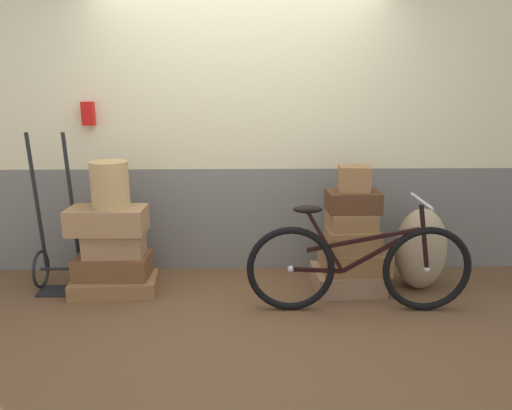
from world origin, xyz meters
name	(u,v)px	position (x,y,z in m)	size (l,w,h in m)	color
ground	(240,307)	(0.00, 0.00, -0.03)	(8.73, 5.20, 0.06)	brown
station_building	(241,112)	(0.01, 0.85, 1.47)	(6.73, 0.74, 2.92)	slate
suitcase_0	(115,285)	(-1.06, 0.23, 0.07)	(0.70, 0.38, 0.13)	olive
suitcase_1	(113,266)	(-1.07, 0.26, 0.23)	(0.61, 0.34, 0.19)	brown
suitcase_2	(115,243)	(-1.04, 0.26, 0.43)	(0.48, 0.27, 0.21)	#9E754C
suitcase_3	(107,220)	(-1.08, 0.23, 0.63)	(0.62, 0.32, 0.21)	#9E754C
suitcase_4	(347,279)	(0.91, 0.26, 0.09)	(0.57, 0.47, 0.18)	#937051
suitcase_5	(354,259)	(0.96, 0.28, 0.27)	(0.55, 0.46, 0.18)	olive
suitcase_6	(352,240)	(0.93, 0.22, 0.45)	(0.42, 0.31, 0.19)	olive
suitcase_7	(351,220)	(0.92, 0.24, 0.62)	(0.38, 0.29, 0.14)	olive
suitcase_8	(353,201)	(0.93, 0.26, 0.78)	(0.42, 0.30, 0.17)	#4C2D19
suitcase_9	(354,179)	(0.93, 0.27, 0.96)	(0.25, 0.21, 0.21)	olive
wicker_basket	(110,185)	(-1.04, 0.25, 0.93)	(0.30, 0.30, 0.38)	tan
luggage_trolley	(59,255)	(-1.54, 0.35, 0.30)	(0.37, 0.38, 1.34)	black
burlap_sack	(421,249)	(1.53, 0.28, 0.35)	(0.43, 0.36, 0.71)	#9E8966
bicycle	(358,267)	(0.91, -0.13, 0.36)	(1.72, 0.46, 0.89)	black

